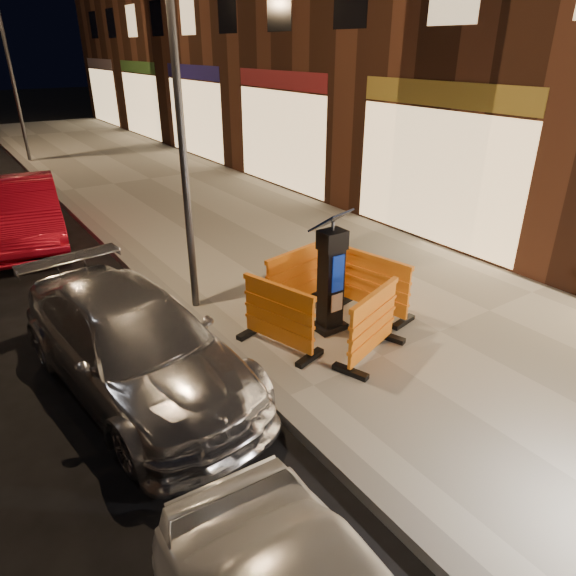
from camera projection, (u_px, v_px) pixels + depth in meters
ground_plane at (281, 409)px, 6.54m from camera, size 120.00×120.00×0.00m
sidewalk at (439, 336)px, 8.04m from camera, size 6.00×60.00×0.15m
kerb at (281, 404)px, 6.51m from camera, size 0.30×60.00×0.15m
parking_kiosk at (331, 276)px, 7.71m from camera, size 0.70×0.70×1.82m
barrier_front at (373, 325)px, 7.17m from camera, size 1.40×0.93×1.01m
barrier_back at (294, 279)px, 8.59m from camera, size 1.38×0.78×1.01m
barrier_kerbside at (279, 316)px, 7.39m from camera, size 0.88×1.40×1.01m
barrier_bldgside at (376, 285)px, 8.36m from camera, size 0.80×1.38×1.01m
car_silver at (141, 385)px, 6.99m from camera, size 2.33×4.69×1.31m
car_red at (30, 242)px, 12.09m from camera, size 2.14×4.62×1.46m
street_lamp_mid at (180, 124)px, 7.55m from camera, size 0.12×0.12×6.00m
street_lamp_far at (12, 77)px, 18.73m from camera, size 0.12×0.12×6.00m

